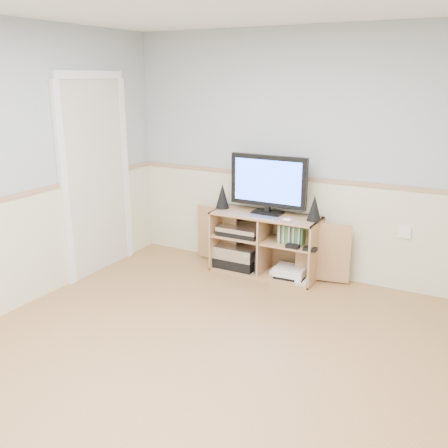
{
  "coord_description": "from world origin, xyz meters",
  "views": [
    {
      "loc": [
        1.63,
        -2.58,
        2.03
      ],
      "look_at": [
        -0.4,
        1.2,
        0.75
      ],
      "focal_mm": 40.0,
      "sensor_mm": 36.0,
      "label": 1
    }
  ],
  "objects_px": {
    "monitor": "(268,183)",
    "keyboard": "(263,218)",
    "game_consoles": "(290,272)",
    "media_cabinet": "(267,242)"
  },
  "relations": [
    {
      "from": "game_consoles",
      "to": "media_cabinet",
      "type": "bearing_deg",
      "value": 167.5
    },
    {
      "from": "monitor",
      "to": "keyboard",
      "type": "height_order",
      "value": "monitor"
    },
    {
      "from": "keyboard",
      "to": "monitor",
      "type": "bearing_deg",
      "value": 99.76
    },
    {
      "from": "media_cabinet",
      "to": "monitor",
      "type": "relative_size",
      "value": 2.13
    },
    {
      "from": "monitor",
      "to": "keyboard",
      "type": "distance_m",
      "value": 0.37
    },
    {
      "from": "media_cabinet",
      "to": "game_consoles",
      "type": "xyz_separation_m",
      "value": [
        0.29,
        -0.06,
        -0.26
      ]
    },
    {
      "from": "media_cabinet",
      "to": "game_consoles",
      "type": "distance_m",
      "value": 0.4
    },
    {
      "from": "game_consoles",
      "to": "monitor",
      "type": "bearing_deg",
      "value": 168.26
    },
    {
      "from": "media_cabinet",
      "to": "keyboard",
      "type": "xyz_separation_m",
      "value": [
        0.03,
        -0.19,
        0.32
      ]
    },
    {
      "from": "media_cabinet",
      "to": "monitor",
      "type": "bearing_deg",
      "value": -90.0
    }
  ]
}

